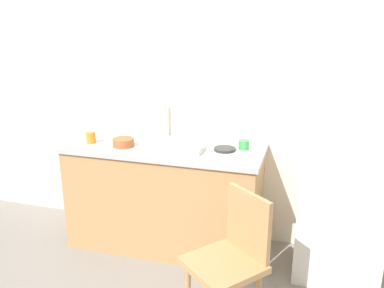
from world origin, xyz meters
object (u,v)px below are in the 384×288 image
(refrigerator, at_px, (342,183))
(hotplate, at_px, (225,149))
(dish_tray, at_px, (185,148))
(terracotta_bowl, at_px, (123,142))
(cup_orange, at_px, (91,137))
(cup_green, at_px, (244,145))
(chair, at_px, (231,257))

(refrigerator, distance_m, hotplate, 0.89)
(dish_tray, relative_size, terracotta_bowl, 1.64)
(hotplate, height_order, cup_orange, cup_orange)
(hotplate, xyz_separation_m, cup_green, (0.14, 0.07, 0.03))
(cup_green, bearing_deg, hotplate, -151.58)
(chair, distance_m, terracotta_bowl, 1.32)
(refrigerator, bearing_deg, hotplate, 179.40)
(refrigerator, bearing_deg, cup_green, 173.66)
(cup_orange, bearing_deg, cup_green, 8.96)
(refrigerator, bearing_deg, cup_orange, -176.77)
(refrigerator, distance_m, terracotta_bowl, 1.69)
(refrigerator, relative_size, dish_tray, 5.14)
(cup_orange, relative_size, cup_green, 1.12)
(refrigerator, xyz_separation_m, hotplate, (-0.88, 0.01, 0.18))
(chair, relative_size, terracotta_bowl, 5.21)
(cup_orange, bearing_deg, dish_tray, 1.45)
(dish_tray, bearing_deg, cup_orange, -178.55)
(dish_tray, relative_size, hotplate, 1.65)
(chair, xyz_separation_m, cup_green, (-0.09, 0.91, 0.42))
(cup_green, bearing_deg, cup_orange, -171.04)
(cup_orange, xyz_separation_m, cup_green, (1.23, 0.19, -0.01))
(terracotta_bowl, relative_size, cup_orange, 1.85)
(dish_tray, bearing_deg, chair, -54.86)
(terracotta_bowl, distance_m, cup_orange, 0.29)
(dish_tray, bearing_deg, hotplate, 18.96)
(dish_tray, relative_size, cup_green, 3.38)
(chair, height_order, cup_orange, cup_orange)
(cup_green, bearing_deg, refrigerator, -6.34)
(chair, xyz_separation_m, dish_tray, (-0.52, 0.74, 0.41))
(refrigerator, bearing_deg, terracotta_bowl, -176.04)
(refrigerator, height_order, cup_orange, refrigerator)
(chair, height_order, terracotta_bowl, terracotta_bowl)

